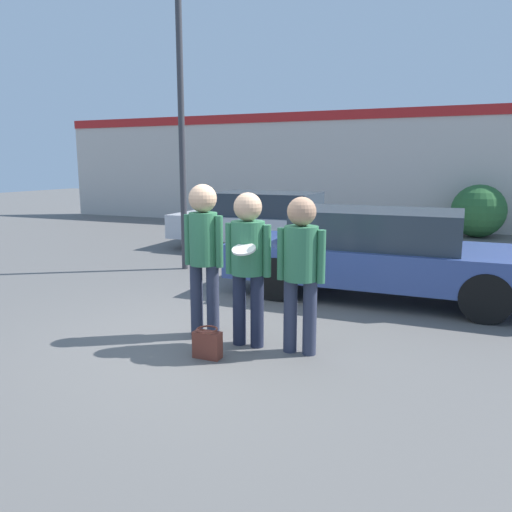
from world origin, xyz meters
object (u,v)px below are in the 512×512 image
person_left (204,246)px  person_middle_with_frisbee (248,255)px  shrub (479,211)px  parked_car_far (269,221)px  person_right (301,261)px  parked_car_near (381,253)px  handbag (207,344)px  street_lamp (194,80)px

person_left → person_middle_with_frisbee: (0.61, -0.11, -0.05)m
shrub → parked_car_far: bearing=-138.1°
person_right → shrub: bearing=79.3°
person_middle_with_frisbee → person_right: size_ratio=1.02×
person_right → shrub: person_right is taller
person_right → parked_car_near: person_right is taller
handbag → person_middle_with_frisbee: bearing=63.8°
parked_car_near → handbag: bearing=-111.7°
person_right → handbag: 1.33m
parked_car_far → shrub: size_ratio=3.14×
shrub → street_lamp: bearing=-126.5°
shrub → handbag: 11.22m
parked_car_near → handbag: parked_car_near is taller
person_left → shrub: 10.72m
shrub → handbag: bearing=-104.6°
parked_car_near → street_lamp: 4.65m
person_right → handbag: bearing=-148.9°
person_left → person_middle_with_frisbee: 0.62m
person_right → street_lamp: size_ratio=0.30×
person_left → parked_car_near: bearing=58.0°
parked_car_far → handbag: 6.92m
street_lamp → person_right: bearing=-47.0°
person_right → street_lamp: bearing=133.0°
person_left → handbag: 1.18m
person_right → street_lamp: street_lamp is taller
person_left → person_right: size_ratio=1.06×
person_middle_with_frisbee → street_lamp: bearing=126.9°
street_lamp → shrub: 9.07m
person_middle_with_frisbee → parked_car_near: size_ratio=0.37×
person_left → parked_car_near: 3.16m
person_middle_with_frisbee → handbag: (-0.25, -0.51, -0.89)m
person_left → person_middle_with_frisbee: size_ratio=1.04×
person_right → parked_car_near: size_ratio=0.37×
person_middle_with_frisbee → shrub: bearing=76.0°
person_middle_with_frisbee → parked_car_far: person_middle_with_frisbee is taller
parked_car_near → handbag: 3.56m
person_left → shrub: bearing=72.7°
shrub → parked_car_near: bearing=-101.4°
person_left → shrub: person_left is taller
parked_car_far → shrub: (4.70, 4.21, 0.04)m
street_lamp → shrub: size_ratio=3.87×
person_middle_with_frisbee → parked_car_far: bearing=109.2°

